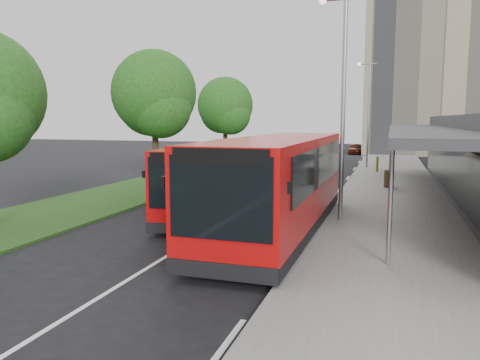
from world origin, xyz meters
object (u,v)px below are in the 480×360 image
object	(u,v)px
tree_far	(225,109)
car_near	(355,149)
bus_main	(279,184)
bollard	(377,164)
car_far	(325,145)
lamp_post_near	(341,94)
litter_bin	(389,179)
tree_mid	(155,99)
bus_second	(219,177)
lamp_post_far	(367,107)

from	to	relation	value
tree_far	car_near	xyz separation A→B (m)	(9.21, 17.21, -4.07)
bus_main	bollard	distance (m)	19.25
car_far	lamp_post_near	bearing A→B (deg)	-76.02
litter_bin	car_far	size ratio (longest dim) A/B	0.24
bollard	car_far	size ratio (longest dim) A/B	0.27
tree_mid	bus_main	world-z (taller)	tree_mid
bus_second	bollard	world-z (taller)	bus_second
lamp_post_near	litter_bin	size ratio (longest dim) A/B	8.48
lamp_post_far	car_far	world-z (taller)	lamp_post_far
lamp_post_near	bus_second	xyz separation A→B (m)	(-4.97, 0.95, -3.28)
car_far	lamp_post_far	bearing A→B (deg)	-68.59
tree_mid	lamp_post_far	bearing A→B (deg)	49.32
bus_second	car_near	distance (m)	35.45
tree_far	lamp_post_far	distance (m)	11.17
tree_mid	litter_bin	xyz separation A→B (m)	(12.88, 2.14, -4.36)
lamp_post_near	litter_bin	distance (m)	10.22
bus_second	tree_far	bearing A→B (deg)	102.82
lamp_post_far	litter_bin	bearing A→B (deg)	-80.81
litter_bin	car_far	bearing A→B (deg)	103.43
tree_far	lamp_post_near	size ratio (longest dim) A/B	0.90
bus_second	bollard	distance (m)	17.17
car_near	car_far	size ratio (longest dim) A/B	0.89
lamp_post_far	litter_bin	size ratio (longest dim) A/B	8.48
tree_far	lamp_post_far	world-z (taller)	lamp_post_far
lamp_post_near	litter_bin	bearing A→B (deg)	79.24
car_near	tree_mid	bearing A→B (deg)	-108.15
lamp_post_near	bus_second	distance (m)	6.03
bus_main	car_far	distance (m)	43.20
lamp_post_far	car_near	xyz separation A→B (m)	(-1.92, 16.26, -4.12)
lamp_post_far	car_near	bearing A→B (deg)	96.74
litter_bin	car_near	bearing A→B (deg)	97.72
tree_mid	bus_main	xyz separation A→B (m)	(9.36, -9.02, -3.34)
tree_mid	bus_main	size ratio (longest dim) A/B	0.68
bus_main	car_near	size ratio (longest dim) A/B	3.25
tree_far	lamp_post_near	world-z (taller)	lamp_post_near
lamp_post_far	bus_second	distance (m)	19.95
car_far	car_near	bearing A→B (deg)	-44.63
litter_bin	car_near	size ratio (longest dim) A/B	0.27
lamp_post_near	tree_mid	bearing A→B (deg)	147.64
bus_main	car_near	bearing A→B (deg)	90.55
tree_far	car_far	xyz separation A→B (m)	(5.28, 21.97, -4.02)
bus_main	litter_bin	bearing A→B (deg)	72.85
bollard	car_near	world-z (taller)	bollard
tree_mid	car_far	xyz separation A→B (m)	(5.28, 33.97, -4.34)
tree_far	bollard	size ratio (longest dim) A/B	6.82
lamp_post_far	car_far	distance (m)	22.20
bollard	car_near	xyz separation A→B (m)	(-2.85, 19.20, -0.08)
bus_second	car_far	size ratio (longest dim) A/B	2.59
lamp_post_near	bus_main	xyz separation A→B (m)	(-1.77, -1.97, -3.07)
lamp_post_far	car_far	xyz separation A→B (m)	(-5.85, 21.03, -4.07)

